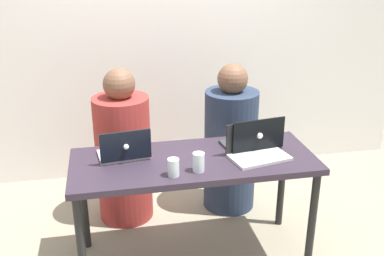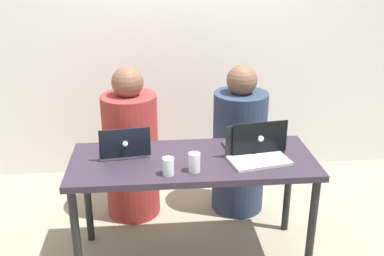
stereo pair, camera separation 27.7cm
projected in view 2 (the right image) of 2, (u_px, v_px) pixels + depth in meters
name	position (u px, v px, depth m)	size (l,w,h in m)	color
ground_plane	(193.00, 255.00, 3.05)	(12.00, 12.00, 0.00)	gray
back_wall	(178.00, 31.00, 3.84)	(4.50, 0.10, 2.56)	silver
desk	(193.00, 170.00, 2.81)	(1.52, 0.61, 0.73)	#2E2431
person_on_left	(131.00, 151.00, 3.38)	(0.51, 0.51, 1.17)	#9F302C
person_on_right	(239.00, 147.00, 3.45)	(0.50, 0.50, 1.17)	#28354D
laptop_front_right	(257.00, 152.00, 2.75)	(0.39, 0.29, 0.21)	silver
laptop_back_right	(255.00, 144.00, 2.87)	(0.38, 0.28, 0.22)	#333735
laptop_back_left	(125.00, 148.00, 2.81)	(0.33, 0.25, 0.20)	silver
water_glass_left	(168.00, 167.00, 2.57)	(0.07, 0.07, 0.10)	silver
water_glass_center	(194.00, 164.00, 2.60)	(0.07, 0.07, 0.11)	silver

